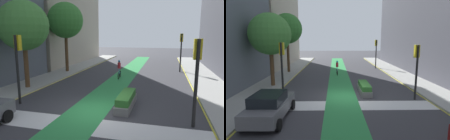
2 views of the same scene
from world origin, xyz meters
TOP-DOWN VIEW (x-y plane):
  - ground_plane at (0.00, 0.00)m, footprint 120.00×120.00m
  - bike_lane_paint at (-0.46, 0.00)m, footprint 2.40×60.00m
  - crosswalk_band at (0.00, -2.00)m, footprint 12.00×1.80m
  - sidewalk_left at (-7.50, 0.00)m, footprint 3.00×60.00m
  - curb_stripe_left at (-6.00, 0.00)m, footprint 0.16×60.00m
  - sidewalk_right at (7.50, 0.00)m, footprint 3.00×60.00m
  - curb_stripe_right at (6.00, 0.00)m, footprint 0.16×60.00m
  - traffic_signal_near_right at (5.12, -0.68)m, footprint 0.35×0.52m
  - traffic_signal_near_left at (-5.10, 0.05)m, footprint 0.35×0.52m
  - traffic_signal_far_right at (5.45, 14.52)m, footprint 0.35×0.52m
  - car_grey_left_near at (-4.71, -4.13)m, footprint 2.07×4.22m
  - cyclist_in_lane at (-0.71, 9.05)m, footprint 0.32×1.73m
  - street_tree_near at (-7.00, 3.21)m, footprint 3.86×3.86m
  - street_tree_far at (-7.34, 10.78)m, footprint 3.99×3.99m
  - median_planter at (1.54, 1.03)m, footprint 0.83×3.13m

SIDE VIEW (x-z plane):
  - ground_plane at x=0.00m, z-range 0.00..0.00m
  - crosswalk_band at x=0.00m, z-range 0.00..0.01m
  - bike_lane_paint at x=-0.46m, z-range 0.00..0.01m
  - curb_stripe_left at x=-6.00m, z-range 0.00..0.01m
  - curb_stripe_right at x=6.00m, z-range 0.00..0.01m
  - sidewalk_left at x=-7.50m, z-range 0.00..0.15m
  - sidewalk_right at x=7.50m, z-range 0.00..0.15m
  - median_planter at x=1.54m, z-range -0.02..0.83m
  - car_grey_left_near at x=-4.71m, z-range 0.02..1.59m
  - cyclist_in_lane at x=-0.71m, z-range 0.04..1.90m
  - traffic_signal_near_right at x=5.12m, z-range 0.84..4.98m
  - traffic_signal_near_left at x=-5.10m, z-range 0.87..5.18m
  - traffic_signal_far_right at x=5.45m, z-range 0.89..5.37m
  - street_tree_near at x=-7.00m, z-range 1.60..8.42m
  - street_tree_far at x=-7.34m, z-range 2.02..9.81m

